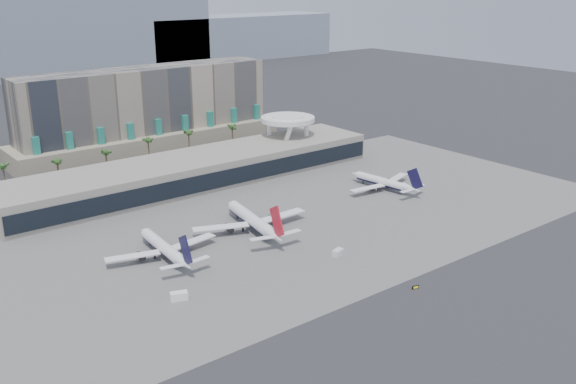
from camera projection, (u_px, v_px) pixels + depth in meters
ground at (380, 270)px, 196.10m from camera, size 900.00×900.00×0.00m
apron_pad at (273, 219)px, 237.07m from camera, size 260.00×130.00×0.06m
mountain_ridge at (10, 43)px, 553.01m from camera, size 680.00×60.00×70.00m
hotel at (148, 118)px, 326.51m from camera, size 140.00×30.00×42.00m
terminal at (196, 169)px, 275.85m from camera, size 170.00×32.50×14.50m
saucer_structure at (288, 122)px, 308.78m from camera, size 26.00×26.00×21.89m
palm_row at (171, 142)px, 304.87m from camera, size 157.80×2.80×13.10m
airliner_left at (164, 248)px, 203.96m from camera, size 37.75×38.95×13.44m
airliner_centre at (253, 220)px, 225.47m from camera, size 42.85×44.46×15.45m
airliner_right at (384, 182)px, 269.27m from camera, size 35.75×36.96×12.77m
service_vehicle_a at (179, 296)px, 177.84m from camera, size 5.29×3.81×2.34m
service_vehicle_b at (338, 252)px, 206.23m from camera, size 4.46×3.32×2.04m
taxiway_sign at (415, 287)px, 184.37m from camera, size 2.24×0.82×1.01m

